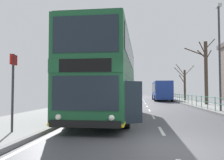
% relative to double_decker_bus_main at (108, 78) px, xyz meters
% --- Properties ---
extents(ground, '(15.80, 140.00, 0.20)m').
position_rel_double_decker_bus_main_xyz_m(ground, '(1.86, -6.63, -2.26)').
color(ground, '#4B4B50').
extents(double_decker_bus_main, '(3.28, 11.58, 4.38)m').
position_rel_double_decker_bus_main_xyz_m(double_decker_bus_main, '(0.00, 0.00, 0.00)').
color(double_decker_bus_main, '#19512D').
rests_on(double_decker_bus_main, ground).
extents(background_bus_far_lane, '(2.77, 10.41, 2.98)m').
position_rel_double_decker_bus_main_xyz_m(background_bus_far_lane, '(5.42, 24.80, -0.66)').
color(background_bus_far_lane, navy).
rests_on(background_bus_far_lane, ground).
extents(pedestrian_railing_far_kerb, '(0.05, 28.33, 0.99)m').
position_rel_double_decker_bus_main_xyz_m(pedestrian_railing_far_kerb, '(7.03, 9.02, -1.49)').
color(pedestrian_railing_far_kerb, '#236B4C').
rests_on(pedestrian_railing_far_kerb, ground).
extents(bus_stop_sign_near, '(0.08, 0.44, 2.70)m').
position_rel_double_decker_bus_main_xyz_m(bus_stop_sign_near, '(-2.63, -5.66, -0.50)').
color(bus_stop_sign_near, '#2D2D33').
rests_on(bus_stop_sign_near, ground).
extents(street_lamp_far_side, '(0.28, 0.60, 7.64)m').
position_rel_double_decker_bus_main_xyz_m(street_lamp_far_side, '(7.49, 3.99, 2.27)').
color(street_lamp_far_side, '#38383D').
rests_on(street_lamp_far_side, ground).
extents(bare_tree_far_00, '(2.90, 1.64, 6.80)m').
position_rel_double_decker_bus_main_xyz_m(bare_tree_far_00, '(8.76, 12.09, 1.39)').
color(bare_tree_far_00, '#423328').
rests_on(bare_tree_far_00, ground).
extents(bare_tree_far_02, '(2.63, 1.83, 5.47)m').
position_rel_double_decker_bus_main_xyz_m(bare_tree_far_02, '(8.75, 23.37, 0.41)').
color(bare_tree_far_02, '#4C3D2D').
rests_on(bare_tree_far_02, ground).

